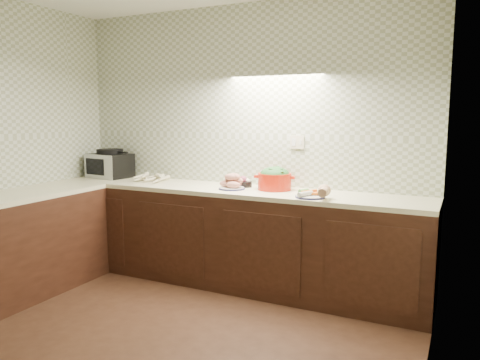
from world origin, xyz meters
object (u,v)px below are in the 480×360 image
at_px(sweet_potato_plate, 232,183).
at_px(onion_bowl, 244,183).
at_px(dutch_oven, 275,179).
at_px(veg_plate, 317,193).
at_px(toaster_oven, 110,164).
at_px(parsnip_pile, 153,179).

bearing_deg(sweet_potato_plate, onion_bowl, 76.02).
xyz_separation_m(dutch_oven, veg_plate, (0.46, -0.24, -0.06)).
bearing_deg(toaster_oven, dutch_oven, 7.17).
bearing_deg(veg_plate, sweet_potato_plate, 172.66).
xyz_separation_m(toaster_oven, onion_bowl, (1.58, 0.03, -0.10)).
distance_m(onion_bowl, veg_plate, 0.82).
height_order(toaster_oven, onion_bowl, toaster_oven).
height_order(toaster_oven, sweet_potato_plate, toaster_oven).
xyz_separation_m(toaster_oven, parsnip_pile, (0.61, -0.06, -0.11)).
height_order(parsnip_pile, onion_bowl, onion_bowl).
distance_m(toaster_oven, dutch_oven, 1.90).
xyz_separation_m(onion_bowl, veg_plate, (0.78, -0.27, 0.00)).
relative_size(toaster_oven, onion_bowl, 3.35).
bearing_deg(onion_bowl, dutch_oven, -5.46).
height_order(toaster_oven, dutch_oven, toaster_oven).
distance_m(sweet_potato_plate, dutch_oven, 0.38).
bearing_deg(toaster_oven, veg_plate, 1.36).
bearing_deg(dutch_oven, onion_bowl, 161.96).
bearing_deg(onion_bowl, sweet_potato_plate, -103.98).
height_order(toaster_oven, parsnip_pile, toaster_oven).
relative_size(onion_bowl, veg_plate, 0.47).
distance_m(toaster_oven, onion_bowl, 1.59).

